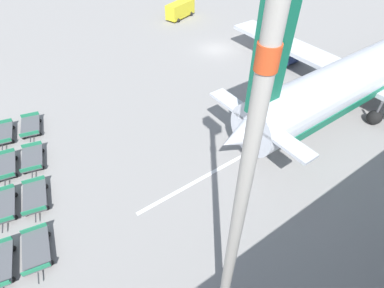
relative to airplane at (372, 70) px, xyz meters
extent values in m
plane|color=gray|center=(-17.63, -5.04, -3.28)|extent=(500.00, 500.00, 0.00)
cylinder|color=silver|center=(0.00, 0.56, 0.18)|extent=(4.42, 33.54, 4.26)
cone|color=silver|center=(0.08, -16.19, 0.18)|extent=(4.07, 5.13, 4.04)
cube|color=#146B4C|center=(0.08, -15.40, 6.14)|extent=(0.30, 3.19, 7.67)
cube|color=silver|center=(0.08, -15.52, 0.82)|extent=(9.68, 1.39, 0.24)
cube|color=silver|center=(0.00, -0.78, -0.78)|extent=(34.58, 3.53, 0.44)
cylinder|color=navy|center=(-9.38, -0.42, -2.08)|extent=(2.26, 3.20, 2.25)
cube|color=#146B4C|center=(0.00, 0.56, -0.56)|extent=(4.49, 30.19, 0.77)
cylinder|color=#56565B|center=(3.04, -2.77, -1.75)|extent=(0.24, 0.24, 1.73)
sphere|color=black|center=(3.04, -2.77, -2.61)|extent=(1.34, 1.34, 1.34)
cylinder|color=#56565B|center=(-3.01, -2.80, -1.75)|extent=(0.24, 0.24, 1.73)
sphere|color=black|center=(-3.01, -2.80, -2.61)|extent=(1.34, 1.34, 1.34)
cube|color=yellow|center=(-29.80, -2.63, -1.96)|extent=(3.45, 5.57, 2.10)
cube|color=#1E232D|center=(-30.64, -0.19, -1.59)|extent=(1.49, 0.59, 0.74)
sphere|color=black|center=(-29.54, -0.73, -2.98)|extent=(0.60, 0.60, 0.60)
sphere|color=black|center=(-31.18, -1.30, -2.98)|extent=(0.60, 0.60, 0.60)
sphere|color=black|center=(-28.41, -3.96, -2.98)|extent=(0.60, 0.60, 0.60)
sphere|color=black|center=(-30.06, -4.53, -2.98)|extent=(0.60, 0.60, 0.60)
cube|color=#515459|center=(-14.58, -31.43, -2.73)|extent=(3.25, 2.17, 0.10)
cube|color=#237F56|center=(-13.16, -31.75, -2.52)|extent=(0.42, 1.53, 0.32)
cube|color=#237F56|center=(-16.00, -31.12, -2.52)|extent=(0.42, 1.53, 0.32)
cube|color=#333338|center=(-12.78, -31.83, -2.85)|extent=(0.70, 0.21, 0.06)
sphere|color=black|center=(-13.42, -31.01, -3.10)|extent=(0.36, 0.36, 0.36)
sphere|color=black|center=(-15.46, -30.56, -3.10)|extent=(0.36, 0.36, 0.36)
cube|color=#515459|center=(-10.23, -32.08, -2.73)|extent=(3.23, 2.10, 0.10)
cube|color=#237F56|center=(-8.81, -32.36, -2.52)|extent=(0.38, 1.54, 0.32)
cube|color=#237F56|center=(-11.66, -31.80, -2.52)|extent=(0.38, 1.54, 0.32)
cube|color=#333338|center=(-8.42, -32.43, -2.85)|extent=(0.70, 0.19, 0.06)
sphere|color=black|center=(-9.08, -31.63, -3.10)|extent=(0.36, 0.36, 0.36)
sphere|color=black|center=(-11.13, -31.23, -3.10)|extent=(0.36, 0.36, 0.36)
cube|color=#515459|center=(-6.23, -32.94, -2.73)|extent=(3.25, 2.14, 0.10)
cube|color=#237F56|center=(-4.81, -33.24, -2.52)|extent=(0.40, 1.54, 0.32)
cube|color=#237F56|center=(-7.66, -32.64, -2.52)|extent=(0.40, 1.54, 0.32)
cube|color=#333338|center=(-4.43, -33.32, -2.85)|extent=(0.70, 0.20, 0.06)
sphere|color=black|center=(-5.07, -32.51, -3.10)|extent=(0.36, 0.36, 0.36)
sphere|color=black|center=(-7.12, -32.08, -3.10)|extent=(0.36, 0.36, 0.36)
sphere|color=black|center=(-0.69, -33.57, -3.10)|extent=(0.36, 0.36, 0.36)
sphere|color=black|center=(-2.73, -33.10, -3.10)|extent=(0.36, 0.36, 0.36)
cube|color=#515459|center=(-14.27, -29.19, -2.73)|extent=(3.28, 2.24, 0.10)
cube|color=#237F56|center=(-12.87, -29.55, -2.52)|extent=(0.46, 1.53, 0.32)
cube|color=#237F56|center=(-15.68, -28.83, -2.52)|extent=(0.46, 1.53, 0.32)
cube|color=#333338|center=(-12.49, -29.64, -2.85)|extent=(0.69, 0.23, 0.06)
sphere|color=black|center=(-13.42, -30.09, -3.10)|extent=(0.36, 0.36, 0.36)
sphere|color=black|center=(-13.10, -28.81, -3.10)|extent=(0.36, 0.36, 0.36)
sphere|color=black|center=(-15.45, -29.57, -3.10)|extent=(0.36, 0.36, 0.36)
sphere|color=black|center=(-15.13, -28.29, -3.10)|extent=(0.36, 0.36, 0.36)
cube|color=#515459|center=(-9.91, -30.10, -2.73)|extent=(3.28, 2.26, 0.10)
cube|color=#237F56|center=(-8.50, -30.46, -2.52)|extent=(0.47, 1.52, 0.32)
cube|color=#237F56|center=(-11.32, -29.73, -2.52)|extent=(0.47, 1.52, 0.32)
cube|color=#333338|center=(-8.13, -30.56, -2.85)|extent=(0.69, 0.23, 0.06)
sphere|color=black|center=(-9.06, -31.00, -3.10)|extent=(0.36, 0.36, 0.36)
sphere|color=black|center=(-8.73, -29.72, -3.10)|extent=(0.36, 0.36, 0.36)
sphere|color=black|center=(-11.09, -30.47, -3.10)|extent=(0.36, 0.36, 0.36)
sphere|color=black|center=(-10.76, -29.20, -3.10)|extent=(0.36, 0.36, 0.36)
cube|color=#515459|center=(-5.80, -30.92, -2.73)|extent=(3.26, 2.20, 0.10)
cube|color=#237F56|center=(-4.39, -31.26, -2.52)|extent=(0.43, 1.53, 0.32)
cube|color=#237F56|center=(-7.22, -30.59, -2.52)|extent=(0.43, 1.53, 0.32)
cube|color=#333338|center=(-4.01, -31.35, -2.85)|extent=(0.70, 0.22, 0.06)
sphere|color=black|center=(-4.94, -31.81, -3.10)|extent=(0.36, 0.36, 0.36)
sphere|color=black|center=(-4.63, -30.52, -3.10)|extent=(0.36, 0.36, 0.36)
sphere|color=black|center=(-6.97, -31.33, -3.10)|extent=(0.36, 0.36, 0.36)
sphere|color=black|center=(-6.67, -30.04, -3.10)|extent=(0.36, 0.36, 0.36)
cube|color=#515459|center=(-1.58, -31.90, -2.73)|extent=(3.23, 2.11, 0.10)
cube|color=#237F56|center=(-0.15, -32.18, -2.52)|extent=(0.38, 1.54, 0.32)
cube|color=#237F56|center=(-3.01, -31.61, -2.52)|extent=(0.38, 1.54, 0.32)
cube|color=#333338|center=(0.23, -32.26, -2.85)|extent=(0.70, 0.20, 0.06)
sphere|color=black|center=(-0.68, -32.75, -3.10)|extent=(0.36, 0.36, 0.36)
sphere|color=black|center=(-0.42, -31.46, -3.10)|extent=(0.36, 0.36, 0.36)
sphere|color=black|center=(-2.73, -32.34, -3.10)|extent=(0.36, 0.36, 0.36)
sphere|color=black|center=(-2.48, -31.05, -3.10)|extent=(0.36, 0.36, 0.36)
cylinder|color=#ADA89E|center=(7.47, -24.66, 5.75)|extent=(0.46, 0.46, 18.05)
cylinder|color=#D8471E|center=(7.47, -24.66, 11.52)|extent=(0.53, 0.53, 0.60)
cube|color=white|center=(-0.75, -7.81, -3.27)|extent=(0.48, 35.52, 0.01)
camera|label=1|loc=(11.30, -29.29, 14.42)|focal=28.00mm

